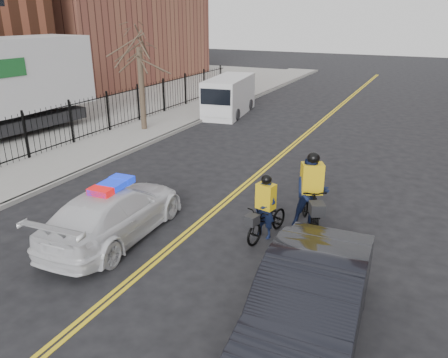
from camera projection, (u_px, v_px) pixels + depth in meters
ground at (158, 258)px, 10.81m from camera, size 120.00×120.00×0.00m
center_line_left at (269, 163)px, 17.55m from camera, size 0.10×60.00×0.01m
center_line_right at (273, 164)px, 17.49m from camera, size 0.10×60.00×0.01m
sidewalk at (121, 140)px, 20.57m from camera, size 3.00×60.00×0.15m
curb at (147, 144)px, 19.96m from camera, size 0.20×60.00×0.15m
iron_fence at (94, 117)px, 20.86m from camera, size 0.12×28.00×2.00m
street_tree at (140, 60)px, 21.06m from camera, size 3.20×3.20×4.80m
police_cruiser at (114, 212)px, 11.63m from camera, size 2.28×4.95×1.56m
dark_sedan at (309, 306)px, 7.72m from camera, size 2.08×5.16×1.67m
cargo_van at (228, 97)px, 25.70m from camera, size 2.61×5.36×2.15m
cyclist_near at (265, 216)px, 11.63m from camera, size 0.99×1.91×1.79m
cyclist_far at (310, 198)px, 12.08m from camera, size 1.56×2.23×2.21m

